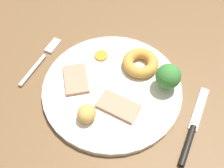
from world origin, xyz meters
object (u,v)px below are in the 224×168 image
at_px(broccoli_floret, 168,77).
at_px(yorkshire_pudding, 140,63).
at_px(fork, 41,60).
at_px(knife, 192,131).
at_px(meat_slice_under, 76,79).
at_px(dinner_plate, 112,89).
at_px(meat_slice_main, 118,106).
at_px(roast_potato_left, 87,114).
at_px(carrot_coin_front, 101,56).

bearing_deg(broccoli_floret, yorkshire_pudding, 157.85).
relative_size(fork, knife, 0.83).
distance_m(meat_slice_under, broccoli_floret, 0.19).
bearing_deg(fork, dinner_plate, -90.98).
distance_m(meat_slice_main, fork, 0.22).
xyz_separation_m(broccoli_floret, fork, (-0.28, -0.04, -0.04)).
bearing_deg(yorkshire_pudding, meat_slice_main, -91.79).
bearing_deg(roast_potato_left, carrot_coin_front, 105.18).
height_order(meat_slice_main, carrot_coin_front, meat_slice_main).
bearing_deg(meat_slice_main, meat_slice_under, 167.39).
relative_size(carrot_coin_front, knife, 0.16).
bearing_deg(yorkshire_pudding, fork, -163.31).
relative_size(dinner_plate, yorkshire_pudding, 3.72).
xyz_separation_m(fork, knife, (0.36, -0.03, 0.00)).
height_order(dinner_plate, roast_potato_left, roast_potato_left).
distance_m(roast_potato_left, fork, 0.19).
relative_size(meat_slice_main, meat_slice_under, 1.09).
xyz_separation_m(yorkshire_pudding, broccoli_floret, (0.07, -0.03, 0.02)).
bearing_deg(dinner_plate, roast_potato_left, -99.74).
bearing_deg(dinner_plate, broccoli_floret, 24.80).
distance_m(yorkshire_pudding, fork, 0.23).
bearing_deg(roast_potato_left, broccoli_floret, 48.73).
xyz_separation_m(carrot_coin_front, broccoli_floret, (0.16, -0.02, 0.03)).
bearing_deg(meat_slice_under, roast_potato_left, -48.44).
bearing_deg(meat_slice_under, broccoli_floret, 19.35).
distance_m(dinner_plate, carrot_coin_front, 0.09).
xyz_separation_m(meat_slice_main, meat_slice_under, (-0.11, 0.02, 0.00)).
xyz_separation_m(meat_slice_main, broccoli_floret, (0.07, 0.09, 0.03)).
bearing_deg(yorkshire_pudding, roast_potato_left, -107.10).
height_order(dinner_plate, fork, dinner_plate).
bearing_deg(meat_slice_under, fork, 166.46).
bearing_deg(fork, carrot_coin_front, -63.68).
height_order(meat_slice_under, roast_potato_left, roast_potato_left).
distance_m(meat_slice_under, carrot_coin_front, 0.08).
xyz_separation_m(meat_slice_main, knife, (0.15, 0.01, -0.01)).
distance_m(dinner_plate, yorkshire_pudding, 0.08).
bearing_deg(fork, meat_slice_main, -101.03).
distance_m(carrot_coin_front, broccoli_floret, 0.16).
xyz_separation_m(meat_slice_main, yorkshire_pudding, (0.00, 0.11, 0.01)).
distance_m(carrot_coin_front, knife, 0.25).
bearing_deg(dinner_plate, fork, 176.98).
distance_m(broccoli_floret, knife, 0.11).
height_order(yorkshire_pudding, roast_potato_left, roast_potato_left).
xyz_separation_m(dinner_plate, knife, (0.18, -0.03, -0.00)).
height_order(carrot_coin_front, broccoli_floret, broccoli_floret).
height_order(meat_slice_under, broccoli_floret, broccoli_floret).
xyz_separation_m(yorkshire_pudding, fork, (-0.22, -0.07, -0.02)).
xyz_separation_m(carrot_coin_front, fork, (-0.13, -0.06, -0.01)).
relative_size(broccoli_floret, fork, 0.39).
relative_size(dinner_plate, meat_slice_main, 3.57).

